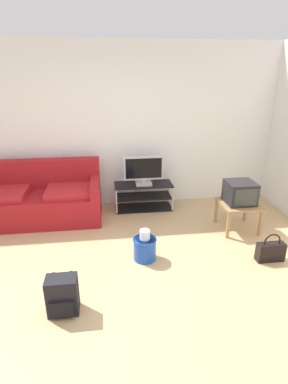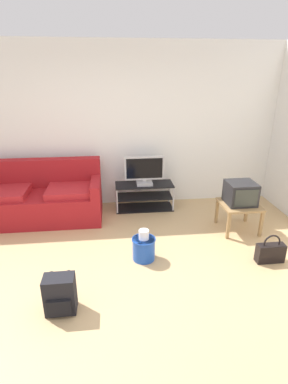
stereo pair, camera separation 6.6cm
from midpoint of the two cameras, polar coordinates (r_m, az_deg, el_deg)
ground_plane at (r=3.46m, az=-7.15°, el=-18.37°), size 9.00×9.80×0.02m
wall_back at (r=5.17m, az=-7.71°, el=12.01°), size 9.00×0.10×2.70m
couch at (r=5.05m, az=-18.76°, el=-1.17°), size 1.92×0.84×0.91m
tv_stand at (r=5.17m, az=0.40°, el=-0.80°), size 0.98×0.41×0.45m
flat_tv at (r=4.99m, az=0.45°, el=4.03°), size 0.66×0.22×0.49m
side_table at (r=4.64m, az=18.05°, el=-2.83°), size 0.54×0.54×0.42m
crt_tv at (r=4.57m, az=18.29°, el=-0.19°), size 0.40×0.40×0.32m
backpack at (r=3.19m, az=-15.06°, el=-18.33°), size 0.30×0.27×0.40m
handbag at (r=4.12m, az=23.33°, el=-10.48°), size 0.35×0.12×0.38m
cleaning_bucket at (r=3.83m, az=0.46°, el=-10.42°), size 0.30×0.30×0.41m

